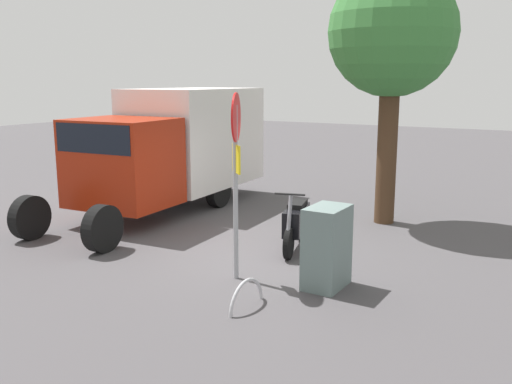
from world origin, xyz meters
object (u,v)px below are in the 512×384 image
object	(u,v)px
stop_sign	(236,157)
utility_cabinet	(327,247)
box_truck_near	(174,144)
street_tree	(392,35)
motorcycle	(296,222)
bike_rack_hoop	(246,307)

from	to	relation	value
stop_sign	utility_cabinet	distance (m)	1.98
stop_sign	utility_cabinet	world-z (taller)	stop_sign
box_truck_near	street_tree	world-z (taller)	street_tree
motorcycle	utility_cabinet	world-z (taller)	utility_cabinet
stop_sign	street_tree	xyz separation A→B (m)	(-4.77, 0.96, 2.11)
street_tree	bike_rack_hoop	distance (m)	7.04
motorcycle	bike_rack_hoop	distance (m)	3.03
box_truck_near	utility_cabinet	bearing A→B (deg)	56.14
motorcycle	street_tree	xyz separation A→B (m)	(-2.81, 0.85, 3.58)
street_tree	utility_cabinet	size ratio (longest dim) A/B	4.35
motorcycle	bike_rack_hoop	bearing A→B (deg)	-2.05
box_truck_near	bike_rack_hoop	size ratio (longest dim) A/B	8.34
motorcycle	utility_cabinet	size ratio (longest dim) A/B	1.39
stop_sign	box_truck_near	bearing A→B (deg)	-131.74
street_tree	utility_cabinet	bearing A→B (deg)	5.73
utility_cabinet	bike_rack_hoop	distance (m)	1.61
motorcycle	street_tree	world-z (taller)	street_tree
utility_cabinet	bike_rack_hoop	world-z (taller)	utility_cabinet
box_truck_near	utility_cabinet	world-z (taller)	box_truck_near
box_truck_near	motorcycle	bearing A→B (deg)	65.10
box_truck_near	street_tree	xyz separation A→B (m)	(-1.13, 5.04, 2.48)
street_tree	utility_cabinet	distance (m)	5.61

